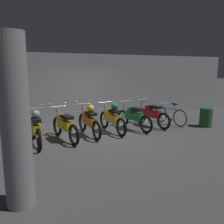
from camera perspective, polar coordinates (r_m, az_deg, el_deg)
name	(u,v)px	position (r m, az deg, el deg)	size (l,w,h in m)	color
ground_plane	(106,136)	(8.14, -1.56, -5.80)	(80.00, 80.00, 0.00)	#4C4C4F
back_wall	(80,89)	(10.10, -7.56, 5.55)	(16.00, 0.30, 2.85)	gray
motorbike_slot_0	(36,127)	(7.56, -17.71, -3.46)	(0.59, 1.95, 1.15)	black
motorbike_slot_1	(65,125)	(7.77, -11.25, -3.05)	(0.59, 1.95, 1.15)	black
motorbike_slot_2	(89,120)	(8.18, -5.53, -1.96)	(0.59, 1.95, 1.15)	black
motorbike_slot_3	(112,118)	(8.54, 0.02, -1.38)	(0.56, 1.95, 1.08)	black
motorbike_slot_4	(133,116)	(8.96, 5.13, -1.07)	(0.58, 1.94, 1.15)	black
motorbike_slot_5	(151,114)	(9.54, 9.31, -0.44)	(0.58, 1.94, 1.15)	black
bicycle	(170,115)	(10.07, 13.67, -0.78)	(0.50, 1.72, 0.89)	black
support_pillar	(16,123)	(4.13, -22.03, -2.48)	(0.47, 0.47, 2.85)	gray
trash_bin	(206,117)	(10.08, 21.51, -1.18)	(0.49, 0.49, 0.74)	#26592D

